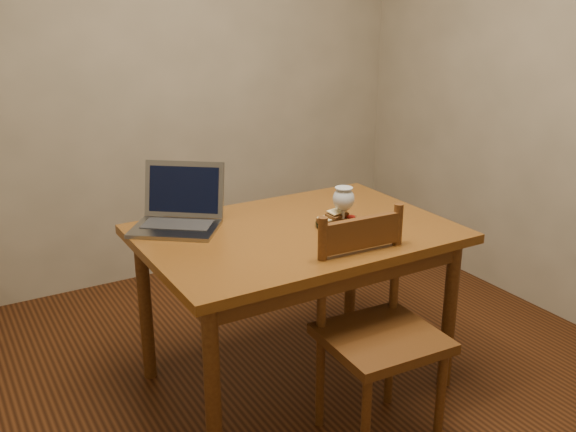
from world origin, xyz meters
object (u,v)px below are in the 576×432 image
plate (337,224)px  chair (378,322)px  milk_glass (343,207)px  laptop (179,210)px  table (296,248)px

plate → chair: bearing=-102.3°
plate → milk_glass: bearing=-53.4°
laptop → milk_glass: bearing=4.7°
chair → laptop: (-0.48, 0.79, 0.31)m
chair → laptop: bearing=124.4°
laptop → table: bearing=0.3°
table → plate: (0.17, -0.06, 0.09)m
table → milk_glass: size_ratio=7.22×
table → milk_glass: (0.19, -0.08, 0.18)m
chair → laptop: 0.98m
chair → milk_glass: milk_glass is taller
table → plate: bearing=-17.7°
table → laptop: laptop is taller
plate → laptop: 0.69m
chair → plate: size_ratio=2.44×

